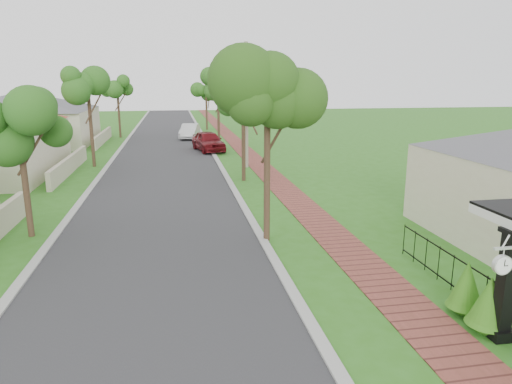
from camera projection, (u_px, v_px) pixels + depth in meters
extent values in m
plane|color=#2D6618|center=(286.00, 333.00, 10.15)|extent=(160.00, 160.00, 0.00)
cube|color=#28282B|center=(164.00, 170.00, 28.76)|extent=(7.00, 120.00, 0.02)
cube|color=#9E9E99|center=(221.00, 168.00, 29.38)|extent=(0.30, 120.00, 0.10)
cube|color=#9E9E99|center=(104.00, 172.00, 28.13)|extent=(0.30, 120.00, 0.10)
cube|color=brown|center=(261.00, 167.00, 29.83)|extent=(1.50, 120.00, 0.03)
cube|color=black|center=(506.00, 285.00, 9.68)|extent=(0.30, 0.30, 2.52)
cube|color=black|center=(499.00, 333.00, 9.95)|extent=(0.48, 0.48, 0.24)
cube|color=black|center=(488.00, 278.00, 10.77)|extent=(0.03, 8.00, 0.03)
cube|color=black|center=(484.00, 308.00, 10.96)|extent=(0.03, 8.00, 0.03)
cylinder|color=black|center=(505.00, 308.00, 10.24)|extent=(0.02, 0.02, 1.00)
cylinder|color=black|center=(486.00, 295.00, 10.88)|extent=(0.02, 0.02, 1.00)
cylinder|color=black|center=(468.00, 283.00, 11.51)|extent=(0.02, 0.02, 1.00)
cylinder|color=black|center=(453.00, 273.00, 12.15)|extent=(0.02, 0.02, 1.00)
cylinder|color=black|center=(439.00, 263.00, 12.79)|extent=(0.02, 0.02, 1.00)
cylinder|color=black|center=(426.00, 254.00, 13.43)|extent=(0.02, 0.02, 1.00)
cylinder|color=black|center=(414.00, 246.00, 14.06)|extent=(0.02, 0.02, 1.00)
cylinder|color=black|center=(404.00, 239.00, 14.70)|extent=(0.02, 0.02, 1.00)
cylinder|color=#382619|center=(243.00, 140.00, 25.17)|extent=(0.22, 0.22, 4.55)
sphere|color=#204A13|center=(243.00, 96.00, 24.59)|extent=(1.70, 1.70, 1.70)
cylinder|color=#382619|center=(219.00, 117.00, 38.51)|extent=(0.22, 0.22, 4.90)
sphere|color=#204A13|center=(218.00, 86.00, 37.89)|extent=(1.70, 1.70, 1.70)
cylinder|color=#382619|center=(207.00, 111.00, 51.98)|extent=(0.22, 0.22, 4.20)
sphere|color=#204A13|center=(206.00, 91.00, 51.45)|extent=(1.70, 1.70, 1.70)
cylinder|color=#382619|center=(25.00, 184.00, 16.05)|extent=(0.22, 0.22, 3.85)
sphere|color=#204A13|center=(18.00, 126.00, 15.57)|extent=(1.60, 1.60, 1.60)
cylinder|color=#382619|center=(91.00, 129.00, 29.31)|extent=(0.22, 0.22, 4.90)
sphere|color=#204A13|center=(88.00, 88.00, 28.70)|extent=(1.70, 1.70, 1.70)
cylinder|color=#382619|center=(119.00, 114.00, 44.65)|extent=(0.22, 0.22, 4.55)
sphere|color=#204A13|center=(117.00, 89.00, 44.08)|extent=(1.70, 1.70, 1.70)
sphere|color=#1D6614|center=(487.00, 320.00, 10.18)|extent=(0.73, 0.73, 0.73)
cone|color=#1D6614|center=(490.00, 298.00, 10.06)|extent=(0.82, 0.82, 1.04)
sphere|color=#1D6614|center=(464.00, 302.00, 10.97)|extent=(0.67, 0.67, 0.67)
cone|color=#1D6614|center=(467.00, 282.00, 10.84)|extent=(0.76, 0.76, 1.06)
cube|color=#BFB299|center=(70.00, 165.00, 27.68)|extent=(0.25, 10.00, 1.00)
cube|color=beige|center=(26.00, 128.00, 39.72)|extent=(11.00, 10.00, 3.00)
pyramid|color=#4C4C51|center=(22.00, 101.00, 39.18)|extent=(15.56, 15.56, 1.60)
cube|color=#BFB299|center=(103.00, 137.00, 41.06)|extent=(0.25, 10.00, 1.00)
imported|color=maroon|center=(208.00, 141.00, 36.26)|extent=(2.74, 4.89, 1.57)
imported|color=silver|center=(190.00, 131.00, 44.07)|extent=(2.26, 4.47, 1.41)
cylinder|color=#382619|center=(267.00, 176.00, 15.55)|extent=(0.22, 0.22, 4.62)
sphere|color=#2B5418|center=(267.00, 103.00, 14.97)|extent=(2.30, 2.30, 2.30)
cylinder|color=gray|center=(246.00, 106.00, 28.74)|extent=(0.24, 0.24, 7.81)
cube|color=gray|center=(246.00, 48.00, 27.91)|extent=(1.20, 0.08, 0.08)
cube|color=silver|center=(509.00, 248.00, 8.99)|extent=(0.68, 0.05, 0.05)
cylinder|color=silver|center=(503.00, 256.00, 9.01)|extent=(0.02, 0.02, 0.29)
cylinder|color=silver|center=(502.00, 265.00, 9.05)|extent=(0.41, 0.10, 0.41)
cylinder|color=white|center=(504.00, 266.00, 9.00)|extent=(0.35, 0.01, 0.35)
cylinder|color=white|center=(500.00, 264.00, 9.11)|extent=(0.35, 0.01, 0.35)
cube|color=black|center=(505.00, 263.00, 8.98)|extent=(0.02, 0.01, 0.14)
cube|color=black|center=(506.00, 266.00, 9.00)|extent=(0.09, 0.01, 0.02)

